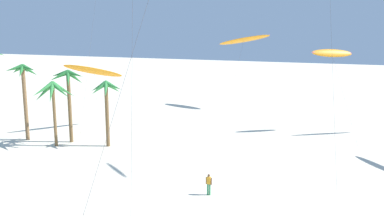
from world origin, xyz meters
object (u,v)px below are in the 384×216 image
flying_kite_0 (94,71)px  flying_kite_1 (244,40)px  palm_tree_3 (68,84)px  flying_kite_6 (332,53)px  person_foreground_walker (209,183)px  palm_tree_4 (106,94)px  palm_tree_1 (53,93)px  palm_tree_2 (24,80)px

flying_kite_0 → flying_kite_1: size_ratio=0.74×
palm_tree_3 → flying_kite_6: size_ratio=0.77×
flying_kite_1 → person_foreground_walker: bearing=-80.1°
palm_tree_3 → palm_tree_4: bearing=0.1°
flying_kite_0 → person_foreground_walker: 26.56m
flying_kite_6 → palm_tree_1: bearing=-148.1°
palm_tree_2 → flying_kite_0: flying_kite_0 is taller
palm_tree_3 → person_foreground_walker: 22.30m
palm_tree_1 → flying_kite_0: flying_kite_0 is taller
flying_kite_0 → flying_kite_6: (27.85, 8.67, 2.32)m
palm_tree_2 → palm_tree_3: (5.35, 0.89, -0.30)m
palm_tree_3 → flying_kite_6: flying_kite_6 is taller
palm_tree_1 → flying_kite_1: flying_kite_1 is taller
palm_tree_2 → palm_tree_4: size_ratio=1.21×
palm_tree_3 → flying_kite_6: bearing=29.4°
palm_tree_3 → palm_tree_4: 4.89m
palm_tree_2 → palm_tree_4: bearing=5.1°
palm_tree_4 → person_foreground_walker: palm_tree_4 is taller
palm_tree_1 → palm_tree_2: size_ratio=0.82×
palm_tree_2 → palm_tree_4: (10.17, 0.90, -1.11)m
palm_tree_2 → palm_tree_3: 5.43m
flying_kite_0 → flying_kite_1: flying_kite_1 is taller
palm_tree_4 → person_foreground_walker: bearing=-32.3°
flying_kite_0 → flying_kite_1: bearing=56.5°
flying_kite_0 → person_foreground_walker: flying_kite_0 is taller
palm_tree_3 → flying_kite_1: (13.07, 27.61, 4.12)m
flying_kite_1 → palm_tree_2: bearing=-122.9°
palm_tree_3 → person_foreground_walker: bearing=-25.4°
palm_tree_3 → flying_kite_6: 31.13m
palm_tree_1 → palm_tree_4: bearing=20.1°
flying_kite_1 → flying_kite_6: 18.67m
person_foreground_walker → palm_tree_1: bearing=160.0°
flying_kite_0 → flying_kite_1: 25.47m
palm_tree_4 → flying_kite_6: bearing=34.4°
flying_kite_1 → person_foreground_walker: size_ratio=6.95×
palm_tree_1 → palm_tree_2: palm_tree_2 is taller
flying_kite_1 → flying_kite_6: size_ratio=1.12×
palm_tree_4 → flying_kite_6: flying_kite_6 is taller
palm_tree_2 → flying_kite_6: flying_kite_6 is taller
person_foreground_walker → palm_tree_3: bearing=154.6°
palm_tree_1 → person_foreground_walker: palm_tree_1 is taller
flying_kite_6 → person_foreground_walker: bearing=-107.0°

